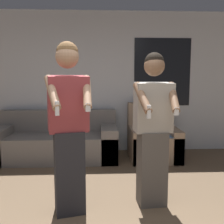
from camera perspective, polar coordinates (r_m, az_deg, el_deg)
name	(u,v)px	position (r m, az deg, el deg)	size (l,w,h in m)	color
wall_back	(98,82)	(5.13, -3.03, 6.45)	(6.64, 0.07, 2.70)	silver
couch	(57,142)	(4.84, -11.98, -6.39)	(2.16, 0.92, 0.84)	slate
armchair	(153,140)	(4.84, 8.90, -6.01)	(0.85, 0.91, 0.97)	#937A60
person_left	(69,127)	(2.74, -9.42, -3.20)	(0.49, 0.54, 1.80)	#28282D
person_right	(153,129)	(2.94, 8.91, -3.63)	(0.47, 0.49, 1.71)	#56514C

